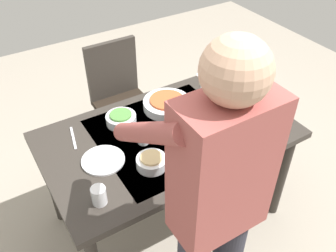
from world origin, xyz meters
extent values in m
plane|color=#9E9384|center=(0.00, 0.00, 0.00)|extent=(6.00, 6.00, 0.00)
cube|color=#332D28|center=(0.00, 0.00, 0.72)|extent=(1.44, 0.87, 0.04)
cube|color=#C6AD89|center=(0.00, 0.00, 0.74)|extent=(0.79, 0.74, 0.00)
cylinder|color=#332D28|center=(-0.65, -0.36, 0.35)|extent=(0.06, 0.06, 0.70)
cylinder|color=#332D28|center=(0.65, -0.36, 0.35)|extent=(0.06, 0.06, 0.70)
cylinder|color=#332D28|center=(-0.65, 0.36, 0.35)|extent=(0.06, 0.06, 0.70)
cube|color=black|center=(-0.06, -0.73, 0.45)|extent=(0.40, 0.40, 0.04)
cube|color=#332D28|center=(-0.06, -0.91, 0.70)|extent=(0.40, 0.04, 0.45)
cylinder|color=#332D28|center=(-0.23, -0.90, 0.23)|extent=(0.04, 0.04, 0.43)
cylinder|color=#332D28|center=(0.11, -0.90, 0.23)|extent=(0.04, 0.04, 0.43)
cylinder|color=#332D28|center=(-0.23, -0.56, 0.23)|extent=(0.04, 0.04, 0.43)
cylinder|color=#332D28|center=(0.11, -0.56, 0.23)|extent=(0.04, 0.04, 0.43)
cube|color=#9E4C47|center=(0.21, 0.71, 1.18)|extent=(0.36, 0.20, 0.60)
sphere|color=tan|center=(0.21, 0.71, 1.58)|extent=(0.22, 0.22, 0.22)
cylinder|color=#9E4C47|center=(0.38, 0.48, 1.25)|extent=(0.08, 0.52, 0.40)
cylinder|color=#9E4C47|center=(0.04, 0.48, 1.25)|extent=(0.08, 0.52, 0.40)
cylinder|color=black|center=(-0.18, 0.13, 0.84)|extent=(0.07, 0.07, 0.20)
cylinder|color=black|center=(-0.18, 0.13, 0.98)|extent=(0.03, 0.03, 0.08)
cylinder|color=black|center=(-0.18, 0.13, 1.03)|extent=(0.03, 0.03, 0.02)
cylinder|color=white|center=(-0.09, 0.25, 0.75)|extent=(0.06, 0.06, 0.01)
cylinder|color=white|center=(-0.09, 0.25, 0.79)|extent=(0.01, 0.01, 0.07)
cone|color=white|center=(-0.09, 0.25, 0.86)|extent=(0.07, 0.07, 0.07)
cylinder|color=maroon|center=(-0.09, 0.25, 0.84)|extent=(0.03, 0.03, 0.03)
cylinder|color=white|center=(-0.39, -0.23, 0.75)|extent=(0.06, 0.06, 0.01)
cylinder|color=white|center=(-0.39, -0.23, 0.79)|extent=(0.01, 0.01, 0.07)
cone|color=white|center=(-0.39, -0.23, 0.86)|extent=(0.07, 0.07, 0.07)
cylinder|color=beige|center=(-0.39, -0.23, 0.84)|extent=(0.03, 0.03, 0.03)
cylinder|color=silver|center=(0.16, 0.00, 0.79)|extent=(0.07, 0.07, 0.09)
cylinder|color=silver|center=(0.54, 0.27, 0.79)|extent=(0.07, 0.07, 0.10)
cylinder|color=silver|center=(-0.12, -0.21, 0.77)|extent=(0.30, 0.30, 0.05)
cylinder|color=#C6562D|center=(-0.12, -0.21, 0.80)|extent=(0.22, 0.22, 0.03)
cylinder|color=silver|center=(0.19, -0.22, 0.77)|extent=(0.18, 0.18, 0.05)
cylinder|color=#4C843D|center=(0.19, -0.22, 0.80)|extent=(0.13, 0.13, 0.03)
cylinder|color=silver|center=(0.21, 0.19, 0.77)|extent=(0.16, 0.16, 0.05)
cylinder|color=tan|center=(0.21, 0.19, 0.80)|extent=(0.12, 0.12, 0.03)
cylinder|color=silver|center=(0.42, 0.02, 0.75)|extent=(0.23, 0.23, 0.01)
cylinder|color=silver|center=(-0.53, 0.13, 0.75)|extent=(0.23, 0.23, 0.01)
cube|color=silver|center=(0.49, -0.24, 0.75)|extent=(0.06, 0.20, 0.00)
cube|color=silver|center=(-0.30, 0.02, 0.75)|extent=(0.06, 0.18, 0.00)
camera|label=1|loc=(0.85, 1.39, 2.11)|focal=39.27mm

